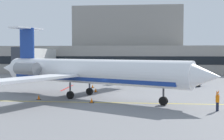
{
  "coord_description": "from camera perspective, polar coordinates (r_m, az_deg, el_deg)",
  "views": [
    {
      "loc": [
        2.9,
        -33.12,
        5.38
      ],
      "look_at": [
        -0.97,
        7.56,
        3.0
      ],
      "focal_mm": 47.22,
      "sensor_mm": 36.0,
      "label": 1
    }
  ],
  "objects": [
    {
      "name": "jet_bridge_west",
      "position": [
        65.1,
        -14.27,
        2.96
      ],
      "size": [
        2.4,
        22.15,
        6.45
      ],
      "color": "silver",
      "rests_on": "ground"
    },
    {
      "name": "marshaller",
      "position": [
        28.95,
        19.75,
        -5.65
      ],
      "size": [
        0.56,
        0.72,
        1.89
      ],
      "color": "#191E33",
      "rests_on": "ground"
    },
    {
      "name": "baggage_tug",
      "position": [
        55.58,
        7.18,
        -1.25
      ],
      "size": [
        3.49,
        3.43,
        2.16
      ],
      "color": "#E5B20C",
      "rests_on": "ground"
    },
    {
      "name": "regional_jet",
      "position": [
        35.64,
        -5.32,
        -0.28
      ],
      "size": [
        28.87,
        24.33,
        8.88
      ],
      "color": "white",
      "rests_on": "ground"
    },
    {
      "name": "safety_cone_bravo",
      "position": [
        35.07,
        -14.0,
        -5.18
      ],
      "size": [
        0.47,
        0.47,
        0.55
      ],
      "color": "orange",
      "rests_on": "ground"
    },
    {
      "name": "fuel_tank",
      "position": [
        64.41,
        -9.81,
        -0.33
      ],
      "size": [
        6.91,
        2.51,
        2.34
      ],
      "color": "white",
      "rests_on": "ground"
    },
    {
      "name": "safety_cone_alpha",
      "position": [
        31.94,
        -3.95,
        -5.92
      ],
      "size": [
        0.47,
        0.47,
        0.55
      ],
      "color": "orange",
      "rests_on": "ground"
    },
    {
      "name": "safety_cone_charlie",
      "position": [
        45.46,
        -3.78,
        -3.16
      ],
      "size": [
        0.47,
        0.47,
        0.55
      ],
      "color": "orange",
      "rests_on": "ground"
    },
    {
      "name": "terminal_building",
      "position": [
        81.83,
        1.15,
        4.11
      ],
      "size": [
        67.49,
        16.2,
        18.14
      ],
      "color": "gray",
      "rests_on": "ground"
    },
    {
      "name": "ground",
      "position": [
        33.69,
        0.43,
        -5.94
      ],
      "size": [
        120.0,
        120.0,
        0.11
      ],
      "color": "slate"
    },
    {
      "name": "safety_cone_delta",
      "position": [
        40.5,
        -3.18,
        -3.95
      ],
      "size": [
        0.47,
        0.47,
        0.55
      ],
      "color": "orange",
      "rests_on": "ground"
    },
    {
      "name": "belt_loader",
      "position": [
        50.91,
        1.66,
        -1.62
      ],
      "size": [
        3.45,
        2.87,
        2.19
      ],
      "color": "#1E4CB2",
      "rests_on": "ground"
    },
    {
      "name": "pushback_tractor",
      "position": [
        49.54,
        15.4,
        -1.88
      ],
      "size": [
        3.87,
        2.67,
        2.19
      ],
      "color": "#19389E",
      "rests_on": "ground"
    }
  ]
}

